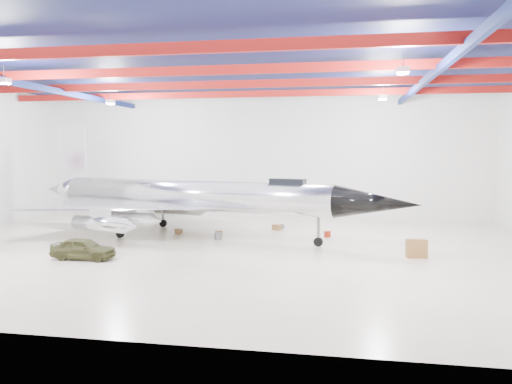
# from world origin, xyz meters

# --- Properties ---
(floor) EXTENTS (40.00, 40.00, 0.00)m
(floor) POSITION_xyz_m (0.00, 0.00, 0.00)
(floor) COLOR beige
(floor) RESTS_ON ground
(wall_back) EXTENTS (40.00, 0.00, 40.00)m
(wall_back) POSITION_xyz_m (0.00, 15.00, 5.50)
(wall_back) COLOR silver
(wall_back) RESTS_ON floor
(ceiling) EXTENTS (40.00, 40.00, 0.00)m
(ceiling) POSITION_xyz_m (0.00, 0.00, 11.00)
(ceiling) COLOR #0A0F38
(ceiling) RESTS_ON wall_back
(ceiling_structure) EXTENTS (39.50, 29.50, 1.08)m
(ceiling_structure) POSITION_xyz_m (0.00, 0.00, 10.32)
(ceiling_structure) COLOR maroon
(ceiling_structure) RESTS_ON ceiling
(jet_aircraft) EXTENTS (28.73, 20.13, 7.95)m
(jet_aircraft) POSITION_xyz_m (-3.21, 4.04, 2.61)
(jet_aircraft) COLOR silver
(jet_aircraft) RESTS_ON floor
(jeep) EXTENTS (3.58, 1.46, 1.21)m
(jeep) POSITION_xyz_m (-6.85, -4.19, 0.61)
(jeep) COLOR #3B3C1E
(jeep) RESTS_ON floor
(desk) EXTENTS (1.20, 0.72, 1.04)m
(desk) POSITION_xyz_m (11.58, -0.51, 0.52)
(desk) COLOR brown
(desk) RESTS_ON floor
(crate_ply) EXTENTS (0.55, 0.49, 0.33)m
(crate_ply) POSITION_xyz_m (-4.36, 4.88, 0.16)
(crate_ply) COLOR olive
(crate_ply) RESTS_ON floor
(engine_drum) EXTENTS (0.64, 0.64, 0.46)m
(engine_drum) POSITION_xyz_m (-0.93, 2.98, 0.23)
(engine_drum) COLOR #59595B
(engine_drum) RESTS_ON floor
(parts_bin) EXTENTS (0.77, 0.71, 0.43)m
(parts_bin) POSITION_xyz_m (2.50, 7.59, 0.22)
(parts_bin) COLOR olive
(parts_bin) RESTS_ON floor
(tool_chest) EXTENTS (0.63, 0.63, 0.43)m
(tool_chest) POSITION_xyz_m (6.38, 5.21, 0.22)
(tool_chest) COLOR #A12210
(tool_chest) RESTS_ON floor
(oil_barrel) EXTENTS (0.61, 0.54, 0.35)m
(oil_barrel) POSITION_xyz_m (-1.23, 4.39, 0.18)
(oil_barrel) COLOR olive
(oil_barrel) RESTS_ON floor
(spares_box) EXTENTS (0.45, 0.45, 0.33)m
(spares_box) POSITION_xyz_m (2.78, 8.52, 0.16)
(spares_box) COLOR #59595B
(spares_box) RESTS_ON floor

